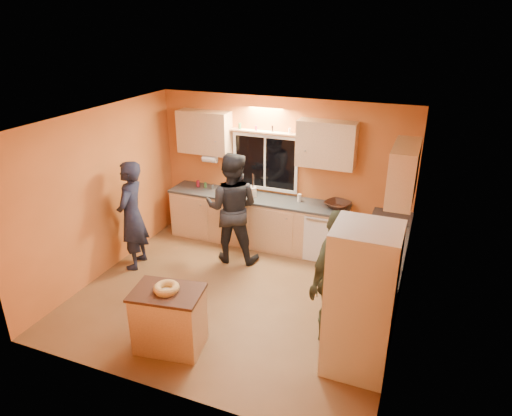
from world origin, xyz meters
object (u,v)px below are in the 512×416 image
at_px(person_left, 132,216).
at_px(person_center, 232,208).
at_px(island, 169,319).
at_px(refrigerator, 361,301).
at_px(person_right, 334,278).

height_order(person_left, person_center, person_center).
bearing_deg(person_center, island, 85.41).
distance_m(refrigerator, person_left, 3.93).
xyz_separation_m(refrigerator, person_center, (-2.40, 1.82, 0.03)).
distance_m(person_left, person_center, 1.60).
bearing_deg(person_left, person_right, 67.57).
distance_m(island, person_center, 2.40).
distance_m(person_center, person_right, 2.47).
distance_m(island, person_right, 2.07).
bearing_deg(refrigerator, person_right, 134.94).
bearing_deg(person_right, person_left, 95.39).
xyz_separation_m(refrigerator, person_left, (-3.79, 1.02, -0.01)).
distance_m(refrigerator, person_center, 3.01).
height_order(island, person_right, person_right).
bearing_deg(refrigerator, island, -166.61).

